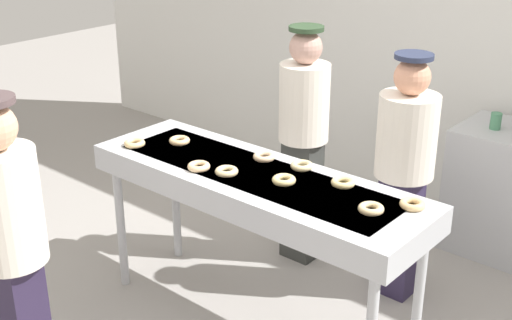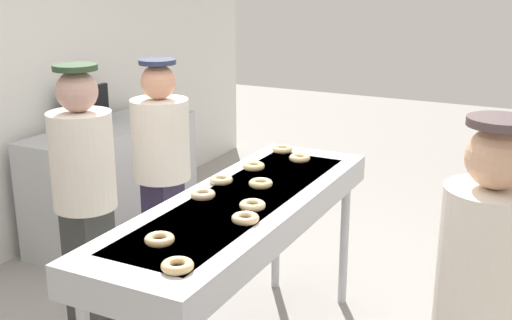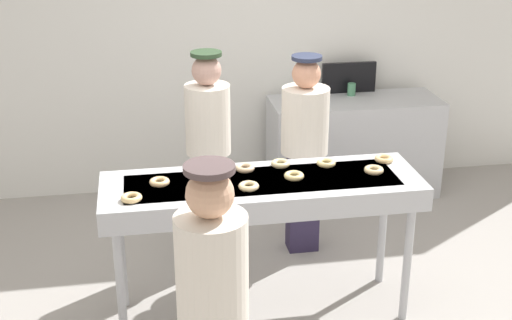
{
  "view_description": "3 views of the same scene",
  "coord_description": "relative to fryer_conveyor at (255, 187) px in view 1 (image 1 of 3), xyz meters",
  "views": [
    {
      "loc": [
        2.27,
        -2.68,
        2.54
      ],
      "look_at": [
        0.01,
        -0.0,
        1.08
      ],
      "focal_mm": 47.82,
      "sensor_mm": 36.0,
      "label": 1
    },
    {
      "loc": [
        -2.74,
        -1.49,
        2.13
      ],
      "look_at": [
        0.17,
        0.0,
        1.16
      ],
      "focal_mm": 45.14,
      "sensor_mm": 36.0,
      "label": 2
    },
    {
      "loc": [
        -0.75,
        -4.12,
        2.83
      ],
      "look_at": [
        -0.03,
        0.05,
        1.12
      ],
      "focal_mm": 49.5,
      "sensor_mm": 36.0,
      "label": 3
    }
  ],
  "objects": [
    {
      "name": "plain_donut_5",
      "position": [
        -0.66,
        0.04,
        0.11
      ],
      "size": [
        0.18,
        0.18,
        0.04
      ],
      "primitive_type": "torus",
      "rotation": [
        0.0,
        0.0,
        2.5
      ],
      "color": "#F3C689",
      "rests_on": "fryer_conveyor"
    },
    {
      "name": "plain_donut_8",
      "position": [
        -0.28,
        -0.17,
        0.11
      ],
      "size": [
        0.16,
        0.16,
        0.04
      ],
      "primitive_type": "torus",
      "rotation": [
        0.0,
        0.0,
        0.21
      ],
      "color": "#F4C891",
      "rests_on": "fryer_conveyor"
    },
    {
      "name": "plain_donut_0",
      "position": [
        0.89,
        0.18,
        0.11
      ],
      "size": [
        0.13,
        0.13,
        0.04
      ],
      "primitive_type": "torus",
      "rotation": [
        0.0,
        0.0,
        3.11
      ],
      "color": "#F6CB87",
      "rests_on": "fryer_conveyor"
    },
    {
      "name": "back_wall",
      "position": [
        0.0,
        2.3,
        0.71
      ],
      "size": [
        8.0,
        0.12,
        3.25
      ],
      "primitive_type": "cube",
      "color": "white",
      "rests_on": "ground"
    },
    {
      "name": "plain_donut_4",
      "position": [
        -0.84,
        -0.17,
        0.11
      ],
      "size": [
        0.14,
        0.14,
        0.04
      ],
      "primitive_type": "torus",
      "rotation": [
        0.0,
        0.0,
        0.04
      ],
      "color": "#F6CB87",
      "rests_on": "fryer_conveyor"
    },
    {
      "name": "plain_donut_6",
      "position": [
        0.17,
        0.22,
        0.11
      ],
      "size": [
        0.16,
        0.16,
        0.04
      ],
      "primitive_type": "torus",
      "rotation": [
        0.0,
        0.0,
        2.85
      ],
      "color": "beige",
      "rests_on": "fryer_conveyor"
    },
    {
      "name": "plain_donut_1",
      "position": [
        0.47,
        0.17,
        0.11
      ],
      "size": [
        0.18,
        0.18,
        0.04
      ],
      "primitive_type": "torus",
      "rotation": [
        0.0,
        0.0,
        0.74
      ],
      "color": "#F2D58B",
      "rests_on": "fryer_conveyor"
    },
    {
      "name": "worker_assistant",
      "position": [
        0.49,
        0.84,
        0.01
      ],
      "size": [
        0.36,
        0.36,
        1.6
      ],
      "rotation": [
        0.0,
        0.0,
        2.98
      ],
      "color": "#2B2340",
      "rests_on": "ground"
    },
    {
      "name": "plain_donut_2",
      "position": [
        -0.11,
        -0.12,
        0.11
      ],
      "size": [
        0.15,
        0.15,
        0.04
      ],
      "primitive_type": "torus",
      "rotation": [
        0.0,
        0.0,
        0.17
      ],
      "color": "beige",
      "rests_on": "fryer_conveyor"
    },
    {
      "name": "paper_cup_0",
      "position": [
        0.67,
        1.79,
        0.07
      ],
      "size": [
        0.07,
        0.07,
        0.12
      ],
      "primitive_type": "cylinder",
      "color": "#4C8C66",
      "rests_on": "prep_counter"
    },
    {
      "name": "customer_waiting",
      "position": [
        -0.47,
        -1.26,
        0.03
      ],
      "size": [
        0.35,
        0.35,
        1.65
      ],
      "rotation": [
        0.0,
        0.0,
        0.13
      ],
      "color": "#29203A",
      "rests_on": "ground"
    },
    {
      "name": "fryer_conveyor",
      "position": [
        0.0,
        0.0,
        0.0
      ],
      "size": [
        2.08,
        0.65,
        1.0
      ],
      "color": "#B7BABF",
      "rests_on": "ground"
    },
    {
      "name": "plain_donut_9",
      "position": [
        0.21,
        -0.01,
        0.11
      ],
      "size": [
        0.15,
        0.15,
        0.04
      ],
      "primitive_type": "torus",
      "rotation": [
        0.0,
        0.0,
        1.36
      ],
      "color": "#ECD187",
      "rests_on": "fryer_conveyor"
    },
    {
      "name": "worker_baker",
      "position": [
        -0.26,
        0.81,
        0.04
      ],
      "size": [
        0.34,
        0.34,
        1.67
      ],
      "rotation": [
        0.0,
        0.0,
        3.36
      ],
      "color": "#343633",
      "rests_on": "ground"
    },
    {
      "name": "ground_plane",
      "position": [
        0.0,
        0.0,
        -0.91
      ],
      "size": [
        16.0,
        16.0,
        0.0
      ],
      "primitive_type": "plane",
      "color": "#9E9993"
    },
    {
      "name": "plain_donut_7",
      "position": [
        0.75,
        -0.0,
        0.11
      ],
      "size": [
        0.18,
        0.18,
        0.04
      ],
      "primitive_type": "torus",
      "rotation": [
        0.0,
        0.0,
        2.6
      ],
      "color": "beige",
      "rests_on": "fryer_conveyor"
    },
    {
      "name": "plain_donut_3",
      "position": [
        -0.08,
        0.18,
        0.11
      ],
      "size": [
        0.17,
        0.17,
        0.04
      ],
      "primitive_type": "torus",
      "rotation": [
        0.0,
        0.0,
        1.22
      ],
      "color": "beige",
      "rests_on": "fryer_conveyor"
    }
  ]
}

